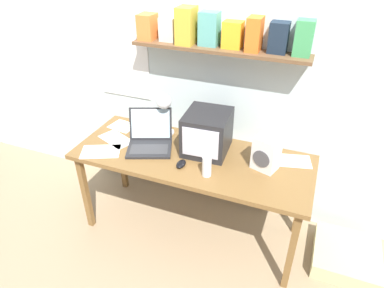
{
  "coord_description": "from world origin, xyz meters",
  "views": [
    {
      "loc": [
        0.77,
        -1.95,
        2.16
      ],
      "look_at": [
        0.0,
        0.0,
        0.84
      ],
      "focal_mm": 32.0,
      "sensor_mm": 36.0,
      "label": 1
    }
  ],
  "objects_px": {
    "corner_desk": "(192,162)",
    "floor_cushion": "(346,257)",
    "computer_mouse": "(181,164)",
    "printed_handout": "(291,161)",
    "crt_monitor": "(207,132)",
    "open_notebook": "(101,152)",
    "desk_lamp": "(164,105)",
    "laptop": "(150,138)",
    "juice_glass": "(207,167)",
    "space_heater": "(266,153)",
    "loose_paper_near_laptop": "(123,126)",
    "loose_paper_near_monitor": "(116,139)"
  },
  "relations": [
    {
      "from": "space_heater",
      "to": "printed_handout",
      "type": "height_order",
      "value": "space_heater"
    },
    {
      "from": "crt_monitor",
      "to": "loose_paper_near_monitor",
      "type": "xyz_separation_m",
      "value": [
        -0.72,
        -0.12,
        -0.15
      ]
    },
    {
      "from": "loose_paper_near_monitor",
      "to": "loose_paper_near_laptop",
      "type": "bearing_deg",
      "value": 107.49
    },
    {
      "from": "loose_paper_near_laptop",
      "to": "laptop",
      "type": "bearing_deg",
      "value": -26.25
    },
    {
      "from": "printed_handout",
      "to": "loose_paper_near_monitor",
      "type": "bearing_deg",
      "value": -171.24
    },
    {
      "from": "desk_lamp",
      "to": "crt_monitor",
      "type": "bearing_deg",
      "value": -21.82
    },
    {
      "from": "crt_monitor",
      "to": "desk_lamp",
      "type": "xyz_separation_m",
      "value": [
        -0.37,
        0.06,
        0.13
      ]
    },
    {
      "from": "printed_handout",
      "to": "loose_paper_near_monitor",
      "type": "distance_m",
      "value": 1.35
    },
    {
      "from": "computer_mouse",
      "to": "loose_paper_near_monitor",
      "type": "distance_m",
      "value": 0.64
    },
    {
      "from": "computer_mouse",
      "to": "floor_cushion",
      "type": "bearing_deg",
      "value": 10.85
    },
    {
      "from": "loose_paper_near_laptop",
      "to": "loose_paper_near_monitor",
      "type": "distance_m",
      "value": 0.21
    },
    {
      "from": "loose_paper_near_monitor",
      "to": "desk_lamp",
      "type": "bearing_deg",
      "value": 27.64
    },
    {
      "from": "desk_lamp",
      "to": "floor_cushion",
      "type": "bearing_deg",
      "value": -15.83
    },
    {
      "from": "computer_mouse",
      "to": "loose_paper_near_laptop",
      "type": "bearing_deg",
      "value": 153.39
    },
    {
      "from": "space_heater",
      "to": "juice_glass",
      "type": "bearing_deg",
      "value": -128.82
    },
    {
      "from": "crt_monitor",
      "to": "open_notebook",
      "type": "xyz_separation_m",
      "value": [
        -0.73,
        -0.32,
        -0.15
      ]
    },
    {
      "from": "crt_monitor",
      "to": "computer_mouse",
      "type": "relative_size",
      "value": 3.53
    },
    {
      "from": "corner_desk",
      "to": "floor_cushion",
      "type": "xyz_separation_m",
      "value": [
        1.22,
        0.09,
        -0.62
      ]
    },
    {
      "from": "juice_glass",
      "to": "computer_mouse",
      "type": "bearing_deg",
      "value": 169.98
    },
    {
      "from": "desk_lamp",
      "to": "laptop",
      "type": "bearing_deg",
      "value": -123.57
    },
    {
      "from": "printed_handout",
      "to": "loose_paper_near_laptop",
      "type": "bearing_deg",
      "value": -179.9
    },
    {
      "from": "corner_desk",
      "to": "desk_lamp",
      "type": "distance_m",
      "value": 0.48
    },
    {
      "from": "computer_mouse",
      "to": "printed_handout",
      "type": "bearing_deg",
      "value": 25.74
    },
    {
      "from": "corner_desk",
      "to": "printed_handout",
      "type": "height_order",
      "value": "printed_handout"
    },
    {
      "from": "space_heater",
      "to": "printed_handout",
      "type": "bearing_deg",
      "value": 61.41
    },
    {
      "from": "juice_glass",
      "to": "laptop",
      "type": "bearing_deg",
      "value": 159.06
    },
    {
      "from": "floor_cushion",
      "to": "space_heater",
      "type": "bearing_deg",
      "value": -176.06
    },
    {
      "from": "juice_glass",
      "to": "printed_handout",
      "type": "bearing_deg",
      "value": 36.61
    },
    {
      "from": "computer_mouse",
      "to": "floor_cushion",
      "type": "distance_m",
      "value": 1.44
    },
    {
      "from": "desk_lamp",
      "to": "open_notebook",
      "type": "bearing_deg",
      "value": -146.3
    },
    {
      "from": "corner_desk",
      "to": "laptop",
      "type": "height_order",
      "value": "laptop"
    },
    {
      "from": "corner_desk",
      "to": "crt_monitor",
      "type": "xyz_separation_m",
      "value": [
        0.08,
        0.11,
        0.21
      ]
    },
    {
      "from": "open_notebook",
      "to": "desk_lamp",
      "type": "bearing_deg",
      "value": 46.32
    },
    {
      "from": "juice_glass",
      "to": "open_notebook",
      "type": "relative_size",
      "value": 0.44
    },
    {
      "from": "juice_glass",
      "to": "open_notebook",
      "type": "distance_m",
      "value": 0.84
    },
    {
      "from": "laptop",
      "to": "juice_glass",
      "type": "distance_m",
      "value": 0.57
    },
    {
      "from": "laptop",
      "to": "loose_paper_near_laptop",
      "type": "bearing_deg",
      "value": 132.15
    },
    {
      "from": "space_heater",
      "to": "loose_paper_near_monitor",
      "type": "bearing_deg",
      "value": -159.34
    },
    {
      "from": "juice_glass",
      "to": "open_notebook",
      "type": "bearing_deg",
      "value": -178.6
    },
    {
      "from": "crt_monitor",
      "to": "loose_paper_near_laptop",
      "type": "distance_m",
      "value": 0.8
    },
    {
      "from": "space_heater",
      "to": "loose_paper_near_laptop",
      "type": "bearing_deg",
      "value": -168.87
    },
    {
      "from": "desk_lamp",
      "to": "floor_cushion",
      "type": "relative_size",
      "value": 0.78
    },
    {
      "from": "crt_monitor",
      "to": "corner_desk",
      "type": "bearing_deg",
      "value": -126.82
    },
    {
      "from": "desk_lamp",
      "to": "loose_paper_near_monitor",
      "type": "bearing_deg",
      "value": -164.97
    },
    {
      "from": "laptop",
      "to": "desk_lamp",
      "type": "relative_size",
      "value": 1.17
    },
    {
      "from": "space_heater",
      "to": "computer_mouse",
      "type": "xyz_separation_m",
      "value": [
        -0.55,
        -0.19,
        -0.11
      ]
    },
    {
      "from": "floor_cushion",
      "to": "loose_paper_near_laptop",
      "type": "bearing_deg",
      "value": 176.87
    },
    {
      "from": "laptop",
      "to": "computer_mouse",
      "type": "distance_m",
      "value": 0.37
    },
    {
      "from": "printed_handout",
      "to": "desk_lamp",
      "type": "bearing_deg",
      "value": -178.68
    },
    {
      "from": "corner_desk",
      "to": "floor_cushion",
      "type": "bearing_deg",
      "value": 4.17
    }
  ]
}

